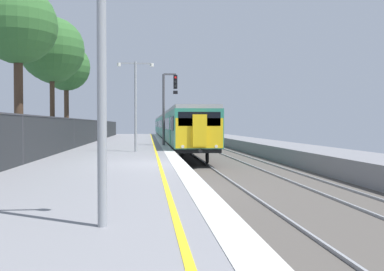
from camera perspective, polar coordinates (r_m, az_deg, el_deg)
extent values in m
cube|color=gray|center=(17.52, -11.21, -5.21)|extent=(6.40, 110.00, 1.00)
cube|color=silver|center=(17.42, -1.67, -3.55)|extent=(0.60, 110.00, 0.01)
cube|color=yellow|center=(17.39, -4.14, -3.56)|extent=(0.12, 110.00, 0.01)
cube|color=#4C4742|center=(18.86, 16.33, -6.61)|extent=(11.00, 110.00, 0.20)
cube|color=gray|center=(17.63, 1.54, -6.65)|extent=(0.07, 110.00, 0.08)
cube|color=gray|center=(17.86, 6.14, -6.55)|extent=(0.07, 110.00, 0.08)
cube|color=gray|center=(18.55, 13.97, -6.29)|extent=(0.07, 110.00, 0.08)
cube|color=gray|center=(19.08, 18.06, -6.10)|extent=(0.07, 110.00, 0.08)
cube|color=#2D846B|center=(35.65, -0.95, 1.02)|extent=(2.80, 20.75, 2.30)
cube|color=black|center=(35.68, -0.95, -1.03)|extent=(2.64, 20.15, 0.25)
cube|color=#999E9E|center=(35.66, -0.96, 3.06)|extent=(2.68, 20.75, 0.24)
cube|color=black|center=(35.56, -3.22, 1.50)|extent=(0.02, 19.15, 0.84)
cube|color=teal|center=(30.38, -2.82, 0.76)|extent=(0.03, 1.10, 1.90)
cube|color=teal|center=(40.75, -3.53, 0.92)|extent=(0.03, 1.10, 1.90)
cylinder|color=black|center=(27.91, -1.26, -2.73)|extent=(0.12, 0.84, 0.84)
cylinder|color=black|center=(28.07, 1.92, -2.70)|extent=(0.12, 0.84, 0.84)
cylinder|color=black|center=(43.40, -2.81, -1.25)|extent=(0.12, 0.84, 0.84)
cylinder|color=black|center=(43.51, -0.76, -1.24)|extent=(0.12, 0.84, 0.84)
cube|color=#2D846B|center=(56.95, -2.70, 1.16)|extent=(2.80, 20.75, 2.30)
cube|color=black|center=(56.97, -2.70, -0.12)|extent=(2.64, 20.15, 0.25)
cube|color=#999E9E|center=(56.96, -2.70, 2.44)|extent=(2.68, 20.75, 0.24)
cube|color=black|center=(56.90, -4.12, 1.46)|extent=(0.02, 19.15, 0.84)
cube|color=teal|center=(51.71, -3.97, 1.02)|extent=(0.03, 1.10, 1.90)
cube|color=teal|center=(62.08, -4.24, 1.09)|extent=(0.03, 1.10, 1.90)
cylinder|color=black|center=(49.19, -3.14, -0.94)|extent=(0.12, 0.84, 0.84)
cylinder|color=black|center=(49.28, -1.33, -0.93)|extent=(0.12, 0.84, 0.84)
cylinder|color=black|center=(64.72, -3.73, -0.38)|extent=(0.12, 0.84, 0.84)
cylinder|color=black|center=(64.79, -2.36, -0.38)|extent=(0.12, 0.84, 0.84)
cube|color=#2D846B|center=(78.28, -3.49, 1.22)|extent=(2.80, 20.75, 2.30)
cube|color=black|center=(78.29, -3.49, 0.29)|extent=(2.64, 20.15, 0.25)
cube|color=#999E9E|center=(78.29, -3.49, 2.15)|extent=(2.68, 20.75, 0.24)
cube|color=black|center=(78.24, -4.52, 1.44)|extent=(0.02, 19.15, 0.84)
cube|color=teal|center=(73.06, -4.45, 1.13)|extent=(0.03, 1.10, 1.90)
cube|color=teal|center=(83.43, -4.59, 1.16)|extent=(0.03, 1.10, 1.90)
cylinder|color=black|center=(70.51, -3.89, -0.23)|extent=(0.12, 0.84, 0.84)
cylinder|color=black|center=(70.58, -2.62, -0.23)|extent=(0.12, 0.84, 0.84)
cylinder|color=black|center=(86.05, -4.20, 0.06)|extent=(0.12, 0.84, 0.84)
cylinder|color=black|center=(86.10, -3.16, 0.06)|extent=(0.12, 0.84, 0.84)
cube|color=yellow|center=(25.37, 0.94, 0.30)|extent=(2.70, 0.10, 1.70)
cube|color=black|center=(25.35, 0.94, 2.11)|extent=(2.40, 0.08, 0.80)
cube|color=yellow|center=(25.23, 0.97, 0.63)|extent=(0.80, 0.24, 1.80)
cylinder|color=white|center=(25.24, -1.19, -1.41)|extent=(0.18, 0.06, 0.18)
cylinder|color=white|center=(25.46, 3.08, -1.39)|extent=(0.18, 0.06, 0.18)
cylinder|color=black|center=(25.12, 1.01, -2.00)|extent=(0.20, 0.35, 0.20)
cube|color=black|center=(56.97, -2.70, 2.69)|extent=(0.60, 0.90, 0.20)
cylinder|color=#47474C|center=(32.61, -3.60, 3.25)|extent=(0.18, 0.18, 5.13)
cube|color=#47474C|center=(32.82, -2.82, 7.73)|extent=(0.90, 0.12, 0.12)
cube|color=black|center=(32.78, -2.11, 6.78)|extent=(0.28, 0.20, 1.00)
cylinder|color=red|center=(32.69, -2.10, 7.35)|extent=(0.16, 0.04, 0.16)
cylinder|color=black|center=(32.66, -2.10, 6.80)|extent=(0.16, 0.04, 0.16)
cylinder|color=black|center=(32.63, -2.10, 6.24)|extent=(0.16, 0.04, 0.16)
cube|color=black|center=(32.72, -2.11, 5.47)|extent=(0.32, 0.16, 0.24)
cylinder|color=#93999E|center=(6.85, -11.35, 11.02)|extent=(0.14, 0.14, 5.31)
cylinder|color=#93999E|center=(25.12, -7.14, 3.63)|extent=(0.14, 0.14, 4.98)
cube|color=#93999E|center=(25.32, -6.13, 9.04)|extent=(0.90, 0.08, 0.08)
cylinder|color=silver|center=(25.31, -5.10, 8.87)|extent=(0.20, 0.20, 0.18)
cube|color=#93999E|center=(25.34, -8.19, 9.03)|extent=(0.90, 0.08, 0.08)
cylinder|color=silver|center=(25.36, -9.22, 8.84)|extent=(0.20, 0.20, 0.18)
cube|color=#282B2D|center=(17.94, -20.65, -0.52)|extent=(0.03, 99.00, 1.87)
cube|color=#38383D|center=(17.94, -20.68, 2.46)|extent=(0.06, 99.00, 0.06)
cylinder|color=#38383D|center=(17.94, -20.65, -0.52)|extent=(0.07, 0.07, 1.87)
cylinder|color=#38383D|center=(29.38, -14.73, 0.24)|extent=(0.07, 0.07, 1.87)
cylinder|color=#38383D|center=(40.96, -12.14, 0.57)|extent=(0.07, 0.07, 1.87)
cylinder|color=#38383D|center=(52.59, -10.69, 0.75)|extent=(0.07, 0.07, 1.87)
cylinder|color=#38383D|center=(64.24, -9.77, 0.87)|extent=(0.07, 0.07, 1.87)
cylinder|color=#473323|center=(23.87, -21.07, 4.12)|extent=(0.44, 0.44, 5.36)
sphere|color=#33662D|center=(24.34, -21.15, 12.93)|extent=(3.83, 3.83, 3.83)
sphere|color=#33662D|center=(24.27, -20.37, 11.82)|extent=(2.63, 2.63, 2.63)
cylinder|color=#473323|center=(40.93, -15.58, 3.02)|extent=(0.41, 0.41, 5.40)
sphere|color=#33662D|center=(41.22, -15.61, 8.35)|extent=(4.13, 4.13, 4.13)
sphere|color=#33662D|center=(40.55, -15.22, 7.73)|extent=(2.44, 2.44, 2.44)
cylinder|color=#473323|center=(29.89, -17.24, 3.36)|extent=(0.30, 0.30, 5.13)
sphere|color=#33662D|center=(30.25, -17.29, 10.35)|extent=(4.07, 4.07, 4.07)
sphere|color=#33662D|center=(30.64, -17.17, 9.27)|extent=(3.18, 3.18, 3.18)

